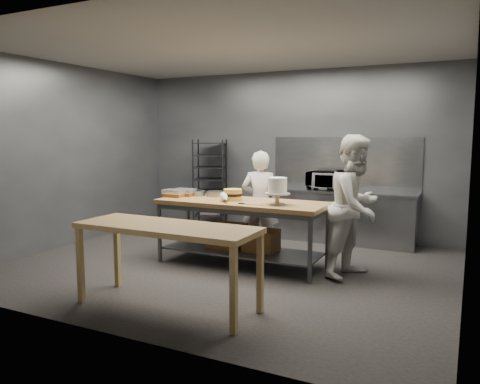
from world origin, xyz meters
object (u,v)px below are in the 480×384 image
Objects in this scene: chef_behind at (260,203)px; layer_cake at (233,195)px; speed_rack at (210,186)px; frosted_cake_stand at (277,188)px; near_counter at (167,233)px; work_table at (241,225)px; chef_right at (356,206)px; microwave at (323,181)px.

chef_behind reaches higher than layer_cake.
frosted_cake_stand is (2.23, -2.07, 0.29)m from speed_rack.
speed_rack reaches higher than frosted_cake_stand.
chef_behind is (-0.02, 2.48, -0.01)m from near_counter.
work_table is at bearing 12.93° from layer_cake.
chef_behind is 1.02m from frosted_cake_stand.
chef_behind is at bearing 92.29° from chef_right.
work_table is 6.60× the size of frosted_cake_stand.
chef_behind is 0.87× the size of chef_right.
work_table is 0.45m from layer_cake.
near_counter is at bearing 161.46° from chef_right.
frosted_cake_stand is (0.61, -0.15, 0.58)m from work_table.
microwave is 2.16m from frosted_cake_stand.
near_counter is 1.08× the size of chef_right.
speed_rack is 4.81× the size of frosted_cake_stand.
work_table is at bearing 165.95° from frosted_cake_stand.
frosted_cake_stand is (-0.97, -0.30, 0.23)m from chef_right.
speed_rack is at bearing -177.94° from microwave.
near_counter is 3.69× the size of microwave.
frosted_cake_stand reaches higher than work_table.
near_counter is 2.48m from chef_behind.
work_table is at bearing 78.74° from chef_behind.
microwave is at bearing 2.06° from speed_rack.
chef_right is (1.54, 2.02, 0.11)m from near_counter.
work_table is 1.88m from near_counter.
chef_right is (3.20, -1.77, 0.07)m from speed_rack.
layer_cake is (-0.14, -0.64, 0.20)m from chef_behind.
microwave is (0.58, 1.39, 0.25)m from chef_behind.
microwave is (-0.98, 1.85, 0.13)m from chef_right.
near_counter is 3.92m from microwave.
speed_rack is 3.06m from frosted_cake_stand.
chef_right is 7.11× the size of layer_cake.
layer_cake is at bearing 170.36° from frosted_cake_stand.
speed_rack is 1.09× the size of chef_behind.
near_counter is 2.54m from chef_right.
speed_rack is 0.95× the size of chef_right.
work_table is 1.20× the size of near_counter.
near_counter is 7.70× the size of layer_cake.
chef_behind is 1.53m from microwave.
chef_right is at bearing 52.70° from near_counter.
work_table is at bearing 91.20° from near_counter.
microwave is at bearing 90.16° from frosted_cake_stand.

